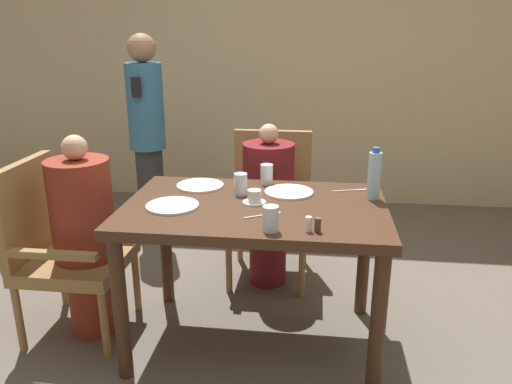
% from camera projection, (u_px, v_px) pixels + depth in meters
% --- Properties ---
extents(ground_plane, '(16.00, 16.00, 0.00)m').
position_uv_depth(ground_plane, '(255.00, 340.00, 2.69)').
color(ground_plane, '#60564C').
extents(wall_back, '(8.00, 0.06, 2.80)m').
position_uv_depth(wall_back, '(288.00, 52.00, 4.51)').
color(wall_back, '#C6B289').
rests_on(wall_back, ground_plane).
extents(dining_table, '(1.29, 0.84, 0.78)m').
position_uv_depth(dining_table, '(255.00, 225.00, 2.48)').
color(dining_table, '#422819').
rests_on(dining_table, ground_plane).
extents(chair_left_side, '(0.52, 0.52, 0.96)m').
position_uv_depth(chair_left_side, '(59.00, 244.00, 2.65)').
color(chair_left_side, olive).
rests_on(chair_left_side, ground_plane).
extents(diner_in_left_chair, '(0.32, 0.32, 1.10)m').
position_uv_depth(diner_in_left_chair, '(85.00, 235.00, 2.62)').
color(diner_in_left_chair, maroon).
rests_on(diner_in_left_chair, ground_plane).
extents(chair_far_side, '(0.52, 0.52, 0.96)m').
position_uv_depth(chair_far_side, '(270.00, 201.00, 3.31)').
color(chair_far_side, olive).
rests_on(chair_far_side, ground_plane).
extents(diner_in_far_chair, '(0.32, 0.32, 1.05)m').
position_uv_depth(diner_in_far_chair, '(268.00, 204.00, 3.16)').
color(diner_in_far_chair, maroon).
rests_on(diner_in_far_chair, ground_plane).
extents(standing_host, '(0.27, 0.30, 1.57)m').
position_uv_depth(standing_host, '(147.00, 134.00, 3.74)').
color(standing_host, '#2D2D33').
rests_on(standing_host, ground_plane).
extents(plate_main_left, '(0.26, 0.26, 0.01)m').
position_uv_depth(plate_main_left, '(289.00, 192.00, 2.61)').
color(plate_main_left, white).
rests_on(plate_main_left, dining_table).
extents(plate_main_right, '(0.26, 0.26, 0.01)m').
position_uv_depth(plate_main_right, '(200.00, 185.00, 2.72)').
color(plate_main_right, white).
rests_on(plate_main_right, dining_table).
extents(plate_dessert_center, '(0.26, 0.26, 0.01)m').
position_uv_depth(plate_dessert_center, '(172.00, 206.00, 2.41)').
color(plate_dessert_center, white).
rests_on(plate_dessert_center, dining_table).
extents(teacup_with_saucer, '(0.12, 0.12, 0.07)m').
position_uv_depth(teacup_with_saucer, '(254.00, 198.00, 2.46)').
color(teacup_with_saucer, white).
rests_on(teacup_with_saucer, dining_table).
extents(water_bottle, '(0.06, 0.06, 0.27)m').
position_uv_depth(water_bottle, '(374.00, 175.00, 2.49)').
color(water_bottle, '#A3C6DB').
rests_on(water_bottle, dining_table).
extents(glass_tall_near, '(0.07, 0.07, 0.11)m').
position_uv_depth(glass_tall_near, '(241.00, 184.00, 2.58)').
color(glass_tall_near, silver).
rests_on(glass_tall_near, dining_table).
extents(glass_tall_mid, '(0.07, 0.07, 0.11)m').
position_uv_depth(glass_tall_mid, '(271.00, 219.00, 2.11)').
color(glass_tall_mid, silver).
rests_on(glass_tall_mid, dining_table).
extents(glass_tall_far, '(0.07, 0.07, 0.11)m').
position_uv_depth(glass_tall_far, '(267.00, 174.00, 2.75)').
color(glass_tall_far, silver).
rests_on(glass_tall_far, dining_table).
extents(salt_shaker, '(0.03, 0.03, 0.07)m').
position_uv_depth(salt_shaker, '(308.00, 224.00, 2.11)').
color(salt_shaker, white).
rests_on(salt_shaker, dining_table).
extents(pepper_shaker, '(0.03, 0.03, 0.06)m').
position_uv_depth(pepper_shaker, '(318.00, 225.00, 2.11)').
color(pepper_shaker, '#4C3D2D').
rests_on(pepper_shaker, dining_table).
extents(fork_beside_plate, '(0.17, 0.11, 0.00)m').
position_uv_depth(fork_beside_plate, '(266.00, 215.00, 2.30)').
color(fork_beside_plate, silver).
rests_on(fork_beside_plate, dining_table).
extents(knife_beside_plate, '(0.19, 0.07, 0.00)m').
position_uv_depth(knife_beside_plate, '(351.00, 190.00, 2.65)').
color(knife_beside_plate, silver).
rests_on(knife_beside_plate, dining_table).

